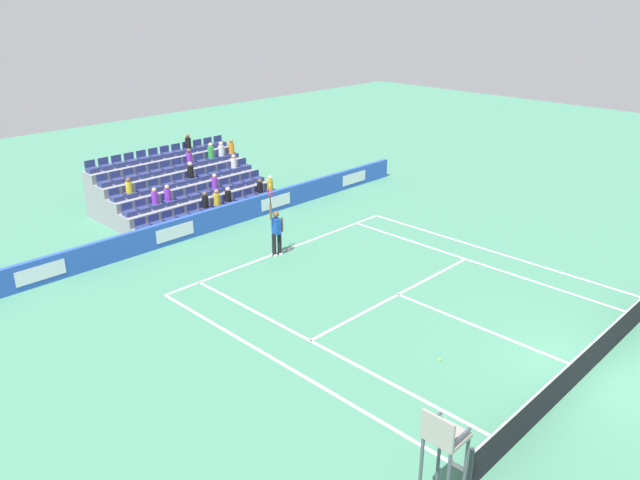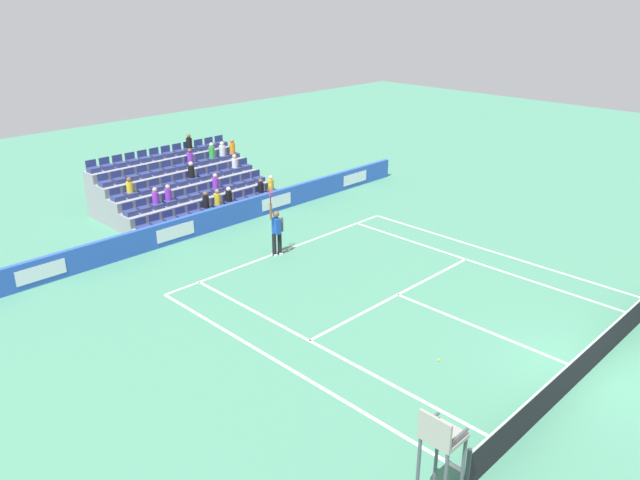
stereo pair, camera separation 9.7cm
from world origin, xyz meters
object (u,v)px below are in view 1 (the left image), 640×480
tennis_player (276,231)px  umpire_chair (443,447)px  tennis_net (592,356)px  loose_tennis_ball (440,360)px

tennis_player → umpire_chair: 13.11m
tennis_player → umpire_chair: (6.13, 11.58, 0.53)m
tennis_net → loose_tennis_ball: (2.35, -3.13, -0.46)m
tennis_player → umpire_chair: size_ratio=1.22×
umpire_chair → loose_tennis_ball: size_ratio=34.41×
umpire_chair → loose_tennis_ball: bearing=-146.0°
tennis_player → loose_tennis_ball: bearing=78.7°
tennis_net → tennis_player: 11.77m
tennis_net → umpire_chair: (6.76, -0.16, 1.03)m
tennis_net → umpire_chair: umpire_chair is taller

